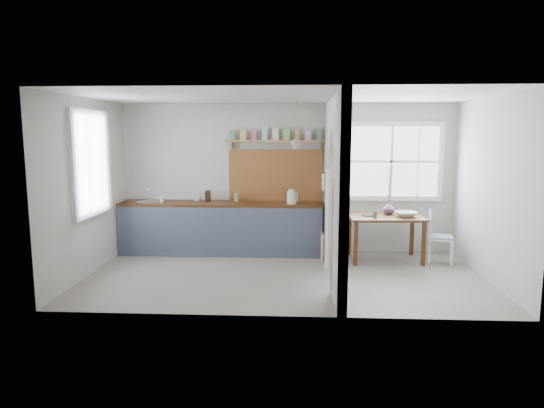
{
  "coord_description": "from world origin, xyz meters",
  "views": [
    {
      "loc": [
        0.18,
        -6.93,
        2.1
      ],
      "look_at": [
        -0.2,
        0.33,
        1.02
      ],
      "focal_mm": 32.0,
      "sensor_mm": 36.0,
      "label": 1
    }
  ],
  "objects_px": {
    "dining_table": "(385,238)",
    "vase": "(389,208)",
    "chair_right": "(441,237)",
    "chair_left": "(334,233)",
    "kettle": "(292,197)"
  },
  "relations": [
    {
      "from": "chair_right",
      "to": "chair_left",
      "type": "bearing_deg",
      "value": 99.99
    },
    {
      "from": "dining_table",
      "to": "vase",
      "type": "height_order",
      "value": "vase"
    },
    {
      "from": "chair_right",
      "to": "vase",
      "type": "distance_m",
      "value": 0.95
    },
    {
      "from": "chair_right",
      "to": "kettle",
      "type": "xyz_separation_m",
      "value": [
        -2.43,
        0.29,
        0.6
      ]
    },
    {
      "from": "dining_table",
      "to": "vase",
      "type": "relative_size",
      "value": 5.7
    },
    {
      "from": "chair_left",
      "to": "chair_right",
      "type": "distance_m",
      "value": 1.73
    },
    {
      "from": "chair_left",
      "to": "dining_table",
      "type": "bearing_deg",
      "value": 91.38
    },
    {
      "from": "chair_right",
      "to": "vase",
      "type": "relative_size",
      "value": 4.02
    },
    {
      "from": "dining_table",
      "to": "chair_right",
      "type": "distance_m",
      "value": 0.89
    },
    {
      "from": "chair_left",
      "to": "chair_right",
      "type": "height_order",
      "value": "chair_left"
    },
    {
      "from": "chair_left",
      "to": "kettle",
      "type": "relative_size",
      "value": 3.48
    },
    {
      "from": "vase",
      "to": "chair_right",
      "type": "bearing_deg",
      "value": -16.34
    },
    {
      "from": "dining_table",
      "to": "vase",
      "type": "distance_m",
      "value": 0.51
    },
    {
      "from": "chair_right",
      "to": "kettle",
      "type": "distance_m",
      "value": 2.52
    },
    {
      "from": "chair_left",
      "to": "vase",
      "type": "relative_size",
      "value": 4.16
    }
  ]
}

